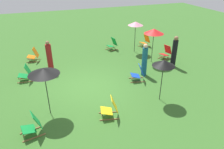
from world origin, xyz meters
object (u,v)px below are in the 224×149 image
at_px(deckchair_4, 34,55).
at_px(umbrella_0, 136,24).
at_px(umbrella_3, 154,31).
at_px(person_0, 174,52).
at_px(deckchair_2, 112,44).
at_px(deckchair_6, 166,53).
at_px(person_1, 145,60).
at_px(umbrella_1, 164,63).
at_px(deckchair_1, 110,108).
at_px(umbrella_2, 44,71).
at_px(deckchair_0, 138,74).
at_px(deckchair_3, 145,41).
at_px(person_2, 49,57).
at_px(deckchair_5, 33,125).
at_px(deckchair_8, 26,74).

xyz_separation_m(deckchair_4, umbrella_0, (0.64, 6.37, 1.52)).
bearing_deg(umbrella_0, umbrella_3, 7.38).
relative_size(umbrella_0, person_0, 1.13).
height_order(deckchair_4, umbrella_3, umbrella_3).
height_order(umbrella_3, person_0, umbrella_3).
distance_m(deckchair_2, deckchair_6, 3.65).
xyz_separation_m(deckchair_2, person_1, (4.12, 0.28, 0.45)).
bearing_deg(umbrella_1, deckchair_1, -81.11).
xyz_separation_m(deckchair_1, umbrella_3, (-4.05, 4.02, 1.51)).
xyz_separation_m(deckchair_4, umbrella_2, (5.59, 0.43, 1.47)).
xyz_separation_m(deckchair_6, person_1, (1.56, -2.33, 0.45)).
xyz_separation_m(deckchair_0, deckchair_4, (-4.32, -4.86, 0.00)).
distance_m(deckchair_3, person_0, 3.60).
bearing_deg(umbrella_1, umbrella_3, 156.00).
distance_m(umbrella_3, person_2, 5.94).
xyz_separation_m(deckchair_5, person_2, (-4.88, 1.04, 0.44)).
relative_size(deckchair_3, deckchair_8, 1.03).
xyz_separation_m(deckchair_2, deckchair_3, (0.16, 2.42, 0.00)).
distance_m(deckchair_3, deckchair_8, 8.37).
bearing_deg(deckchair_1, deckchair_5, -76.88).
bearing_deg(umbrella_1, deckchair_0, -176.50).
bearing_deg(deckchair_2, umbrella_3, 14.89).
bearing_deg(umbrella_3, umbrella_2, -63.61).
xyz_separation_m(deckchair_6, umbrella_3, (0.21, -1.11, 1.51)).
bearing_deg(deckchair_4, person_0, 78.32).
height_order(deckchair_6, umbrella_1, umbrella_1).
xyz_separation_m(deckchair_2, deckchair_8, (2.68, -5.56, 0.00)).
xyz_separation_m(deckchair_3, deckchair_4, (0.08, -7.54, 0.00)).
bearing_deg(deckchair_0, deckchair_3, 161.62).
xyz_separation_m(deckchair_1, person_0, (-3.08, 4.86, 0.49)).
bearing_deg(umbrella_0, deckchair_8, -75.23).
bearing_deg(deckchair_8, person_0, 88.99).
bearing_deg(umbrella_0, deckchair_3, 121.44).
bearing_deg(umbrella_3, deckchair_6, 100.70).
bearing_deg(person_1, deckchair_1, -133.70).
distance_m(deckchair_5, person_0, 8.28).
xyz_separation_m(deckchair_4, umbrella_3, (2.52, 6.61, 1.51)).
xyz_separation_m(deckchair_2, deckchair_4, (0.25, -5.12, 0.00)).
relative_size(umbrella_0, person_1, 1.17).
bearing_deg(umbrella_0, person_1, -16.66).
bearing_deg(person_0, deckchair_6, 71.07).
relative_size(deckchair_5, umbrella_0, 0.42).
relative_size(deckchair_0, person_1, 0.49).
height_order(deckchair_0, umbrella_0, umbrella_0).
distance_m(deckchair_0, umbrella_3, 2.93).
bearing_deg(deckchair_4, umbrella_2, 17.75).
height_order(deckchair_4, umbrella_2, umbrella_2).
height_order(deckchair_1, person_0, person_0).
bearing_deg(umbrella_3, person_2, -98.05).
bearing_deg(deckchair_0, person_1, 142.65).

